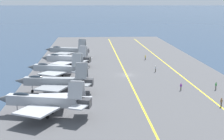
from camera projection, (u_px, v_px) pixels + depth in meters
The scene contains 14 objects.
ground_plane at pixel (126, 76), 91.78m from camera, with size 2000.00×2000.00×0.00m, color navy.
carrier_deck at pixel (126, 76), 91.74m from camera, with size 183.31×52.18×0.40m, color #4C4C4F.
deck_stripe_foul_line at pixel (179, 74), 92.64m from camera, with size 164.98×0.36×0.01m, color yellow.
deck_stripe_centerline at pixel (126, 75), 91.70m from camera, with size 164.98×0.36×0.01m, color yellow.
parked_jet_nearest at pixel (44, 101), 59.17m from camera, with size 13.96×17.20×6.44m.
parked_jet_second at pixel (55, 81), 73.74m from camera, with size 12.87×17.32×6.70m.
parked_jet_third at pixel (58, 68), 88.19m from camera, with size 12.93×16.36×6.58m.
parked_jet_fourth at pixel (66, 59), 102.56m from camera, with size 14.07×15.62×6.35m.
parked_jet_fifth at pixel (68, 50), 118.01m from camera, with size 13.39×15.90×6.58m.
crew_brown_vest at pixel (221, 102), 64.67m from camera, with size 0.40×0.46×1.75m.
crew_green_vest at pixel (216, 86), 76.69m from camera, with size 0.38×0.27×1.78m.
crew_yellow_vest at pixel (145, 57), 113.85m from camera, with size 0.39×0.27×1.67m.
crew_purple_vest at pixel (181, 86), 76.22m from camera, with size 0.45×0.45×1.70m.
crew_white_vest at pixel (156, 68), 95.42m from camera, with size 0.46×0.44×1.77m.
Camera 1 is at (-89.01, 9.85, 20.55)m, focal length 55.00 mm.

